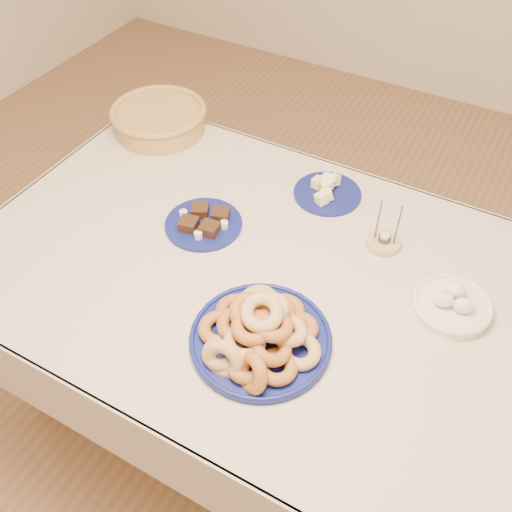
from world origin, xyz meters
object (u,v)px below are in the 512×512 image
at_px(dining_table, 264,294).
at_px(brownie_plate, 204,223).
at_px(donut_platter, 259,334).
at_px(melon_plate, 327,189).
at_px(wicker_basket, 159,118).
at_px(egg_bowl, 452,304).
at_px(candle_holder, 384,242).

relative_size(dining_table, brownie_plate, 5.68).
height_order(donut_platter, melon_plate, donut_platter).
height_order(brownie_plate, wicker_basket, wicker_basket).
relative_size(brownie_plate, wicker_basket, 0.72).
bearing_deg(dining_table, melon_plate, 87.52).
xyz_separation_m(dining_table, wicker_basket, (-0.66, 0.43, 0.16)).
bearing_deg(dining_table, donut_platter, -64.52).
distance_m(dining_table, brownie_plate, 0.28).
relative_size(dining_table, egg_bowl, 6.46).
distance_m(melon_plate, candle_holder, 0.28).
xyz_separation_m(wicker_basket, egg_bowl, (1.16, -0.32, -0.03)).
bearing_deg(brownie_plate, dining_table, -15.78).
relative_size(donut_platter, candle_holder, 2.48).
xyz_separation_m(melon_plate, wicker_basket, (-0.68, 0.04, 0.03)).
bearing_deg(donut_platter, melon_plate, 98.58).
height_order(candle_holder, egg_bowl, candle_holder).
relative_size(wicker_basket, candle_holder, 2.57).
height_order(brownie_plate, candle_holder, candle_holder).
height_order(melon_plate, wicker_basket, wicker_basket).
bearing_deg(melon_plate, egg_bowl, -29.85).
xyz_separation_m(dining_table, donut_platter, (0.11, -0.23, 0.15)).
xyz_separation_m(dining_table, candle_holder, (0.26, 0.25, 0.12)).
xyz_separation_m(donut_platter, brownie_plate, (-0.36, 0.30, -0.03)).
relative_size(brownie_plate, candle_holder, 1.84).
bearing_deg(donut_platter, candle_holder, 72.82).
bearing_deg(brownie_plate, egg_bowl, 3.13).
relative_size(dining_table, wicker_basket, 4.06).
relative_size(donut_platter, egg_bowl, 1.54).
bearing_deg(candle_holder, brownie_plate, -160.33).
height_order(dining_table, melon_plate, melon_plate).
bearing_deg(egg_bowl, melon_plate, 150.15).
bearing_deg(egg_bowl, brownie_plate, -176.87).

